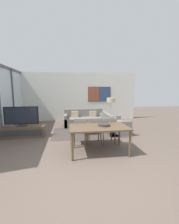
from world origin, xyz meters
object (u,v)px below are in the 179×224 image
object	(u,v)px
dining_table	(99,129)
dining_chair_right	(108,128)
coffee_table	(88,125)
fruit_bowl	(104,125)
sofa_main	(84,120)
dining_chair_centre	(94,129)
dining_chair_left	(80,129)
tv_console	(22,132)
sofa_side	(114,126)
floor_lamp	(111,101)
television	(21,116)

from	to	relation	value
dining_table	dining_chair_right	world-z (taller)	dining_chair_right
coffee_table	dining_table	distance (m)	2.11
coffee_table	fruit_bowl	size ratio (longest dim) A/B	2.48
sofa_main	dining_chair_centre	xyz separation A→B (m)	(0.05, -2.69, 0.25)
sofa_main	dining_chair_left	xyz separation A→B (m)	(-0.43, -2.69, 0.25)
dining_table	dining_chair_right	distance (m)	0.86
tv_console	dining_chair_centre	distance (m)	2.86
sofa_side	floor_lamp	size ratio (longest dim) A/B	0.99
dining_chair_right	sofa_main	bearing A→B (deg)	100.99
dining_chair_left	fruit_bowl	bearing A→B (deg)	-45.89
television	dining_table	xyz separation A→B (m)	(2.61, -1.82, -0.11)
coffee_table	floor_lamp	xyz separation A→B (m)	(1.36, 1.18, 0.92)
sofa_main	floor_lamp	world-z (taller)	floor_lamp
dining_chair_left	floor_lamp	bearing A→B (deg)	54.83
dining_table	sofa_side	bearing A→B (deg)	61.28
dining_table	dining_chair_left	bearing A→B (deg)	123.95
dining_chair_right	fruit_bowl	xyz separation A→B (m)	(-0.31, -0.64, 0.29)
coffee_table	dining_chair_centre	xyz separation A→B (m)	(0.05, -1.36, 0.21)
tv_console	dining_chair_centre	bearing A→B (deg)	-23.07
dining_chair_centre	fruit_bowl	size ratio (longest dim) A/B	2.65
sofa_main	floor_lamp	distance (m)	1.67
sofa_main	television	bearing A→B (deg)	-148.40
television	dining_chair_right	world-z (taller)	television
dining_chair_left	dining_chair_right	distance (m)	0.95
tv_console	television	world-z (taller)	television
fruit_bowl	floor_lamp	world-z (taller)	floor_lamp
dining_chair_centre	dining_chair_right	bearing A→B (deg)	-2.59
dining_chair_right	tv_console	bearing A→B (deg)	159.84
tv_console	dining_chair_centre	size ratio (longest dim) A/B	1.86
coffee_table	dining_table	bearing A→B (deg)	-88.61
television	sofa_side	xyz separation A→B (m)	(3.70, 0.16, -0.54)
dining_chair_centre	sofa_side	bearing A→B (deg)	49.53
television	dining_chair_centre	world-z (taller)	television
sofa_main	fruit_bowl	size ratio (longest dim) A/B	5.83
tv_console	dining_chair_left	bearing A→B (deg)	-27.49
sofa_side	dining_chair_right	bearing A→B (deg)	154.84
dining_chair_right	fruit_bowl	distance (m)	0.77
dining_table	floor_lamp	size ratio (longest dim) A/B	1.18
sofa_main	fruit_bowl	world-z (taller)	fruit_bowl
sofa_main	dining_chair_right	xyz separation A→B (m)	(0.53, -2.71, 0.25)
tv_console	dining_table	distance (m)	3.22
tv_console	television	xyz separation A→B (m)	(-0.00, 0.00, 0.60)
sofa_side	floor_lamp	world-z (taller)	floor_lamp
tv_console	dining_table	bearing A→B (deg)	-34.85
coffee_table	dining_table	world-z (taller)	dining_table
tv_console	fruit_bowl	bearing A→B (deg)	-32.56
tv_console	sofa_main	bearing A→B (deg)	31.61
dining_table	dining_chair_centre	size ratio (longest dim) A/B	1.84
dining_chair_right	floor_lamp	bearing A→B (deg)	71.96
dining_chair_centre	fruit_bowl	bearing A→B (deg)	-75.88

